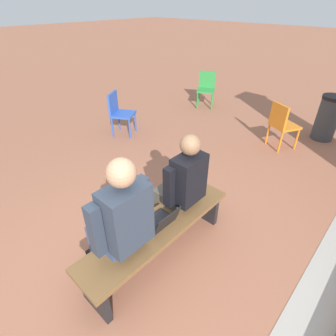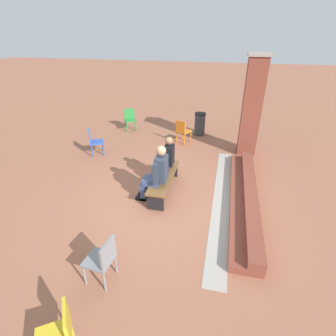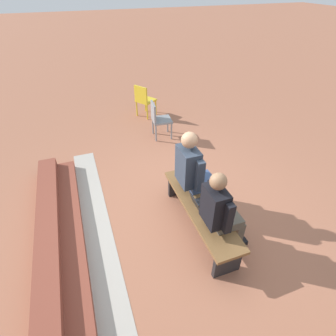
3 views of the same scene
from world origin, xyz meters
name	(u,v)px [view 3 (image 3 of 3)]	position (x,y,z in m)	size (l,w,h in m)	color
ground_plane	(182,211)	(0.00, 0.00, 0.00)	(60.00, 60.00, 0.00)	#9E6047
concrete_strip	(102,255)	(-0.38, 1.34, 0.00)	(5.26, 0.40, 0.01)	#A8A399
brick_steps	(58,262)	(-0.38, 1.89, 0.12)	(4.46, 0.60, 0.30)	brown
bench	(200,210)	(-0.38, -0.11, 0.35)	(1.80, 0.44, 0.45)	brown
person_student	(221,211)	(-0.78, -0.18, 0.71)	(0.53, 0.67, 1.32)	#4C473D
person_adult	(195,171)	(0.03, -0.18, 0.75)	(0.59, 0.74, 1.42)	#384C75
laptop	(201,204)	(-0.40, -0.10, 0.50)	(0.32, 0.29, 0.21)	black
plastic_chair_near_bench_left	(144,99)	(3.61, -0.41, 0.48)	(0.58, 0.58, 0.84)	gold
plastic_chair_near_bench_right	(158,118)	(2.43, -0.42, 0.48)	(0.46, 0.46, 0.84)	gray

